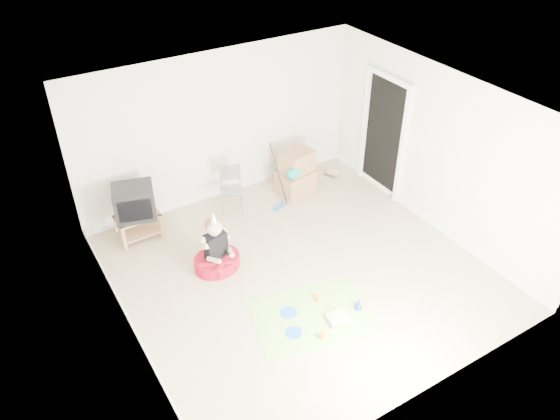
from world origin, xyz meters
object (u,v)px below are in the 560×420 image
crt_tv (134,202)px  cardboard_boxes (296,173)px  seated_woman (217,256)px  birthday_cake (338,319)px  tv_stand (138,224)px  folding_chair (231,190)px

crt_tv → cardboard_boxes: size_ratio=0.78×
cardboard_boxes → seated_woman: size_ratio=0.78×
cardboard_boxes → birthday_cake: size_ratio=2.55×
crt_tv → birthday_cake: 3.56m
crt_tv → cardboard_boxes: (2.85, -0.15, -0.31)m
tv_stand → cardboard_boxes: 2.86m
tv_stand → cardboard_boxes: (2.85, -0.15, 0.12)m
tv_stand → cardboard_boxes: size_ratio=0.87×
tv_stand → crt_tv: 0.43m
folding_chair → birthday_cake: size_ratio=2.63×
seated_woman → tv_stand: bearing=119.4°
crt_tv → seated_woman: size_ratio=0.60×
birthday_cake → cardboard_boxes: bearing=67.4°
tv_stand → folding_chair: (1.61, -0.07, 0.14)m
tv_stand → crt_tv: size_ratio=1.12×
cardboard_boxes → seated_woman: (-2.12, -1.15, -0.16)m
crt_tv → folding_chair: (1.61, -0.07, -0.29)m
crt_tv → birthday_cake: (1.62, -3.11, -0.64)m
crt_tv → birthday_cake: crt_tv is taller
tv_stand → folding_chair: size_ratio=0.84×
tv_stand → seated_woman: (0.73, -1.30, -0.03)m
folding_chair → seated_woman: seated_woman is taller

